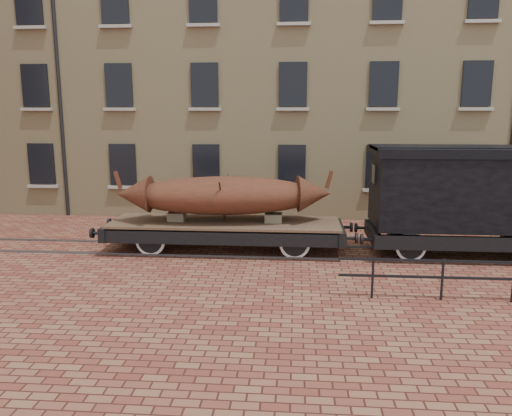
{
  "coord_description": "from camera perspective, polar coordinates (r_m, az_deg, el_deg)",
  "views": [
    {
      "loc": [
        1.15,
        -15.19,
        4.33
      ],
      "look_at": [
        -0.1,
        0.5,
        1.3
      ],
      "focal_mm": 35.0,
      "sensor_mm": 36.0,
      "label": 1
    }
  ],
  "objects": [
    {
      "name": "goods_van",
      "position": [
        16.2,
        23.17,
        2.1
      ],
      "size": [
        6.48,
        2.36,
        3.35
      ],
      "color": "black",
      "rests_on": "ground"
    },
    {
      "name": "warehouse_cream",
      "position": [
        25.39,
        9.1,
        16.81
      ],
      "size": [
        40.0,
        10.19,
        14.0
      ],
      "color": "#D2BD83",
      "rests_on": "ground"
    },
    {
      "name": "ground",
      "position": [
        15.83,
        0.21,
        -4.97
      ],
      "size": [
        90.0,
        90.0,
        0.0
      ],
      "primitive_type": "plane",
      "color": "brown"
    },
    {
      "name": "iron_boat",
      "position": [
        15.56,
        -3.66,
        1.47
      ],
      "size": [
        6.76,
        2.42,
        1.61
      ],
      "color": "maroon",
      "rests_on": "flatcar_wagon"
    },
    {
      "name": "rail_track",
      "position": [
        15.83,
        0.21,
        -4.87
      ],
      "size": [
        30.0,
        1.52,
        0.06
      ],
      "color": "#59595E",
      "rests_on": "ground"
    },
    {
      "name": "flatcar_wagon",
      "position": [
        15.75,
        -3.58,
        -2.21
      ],
      "size": [
        8.12,
        2.2,
        1.23
      ],
      "color": "brown",
      "rests_on": "ground"
    }
  ]
}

